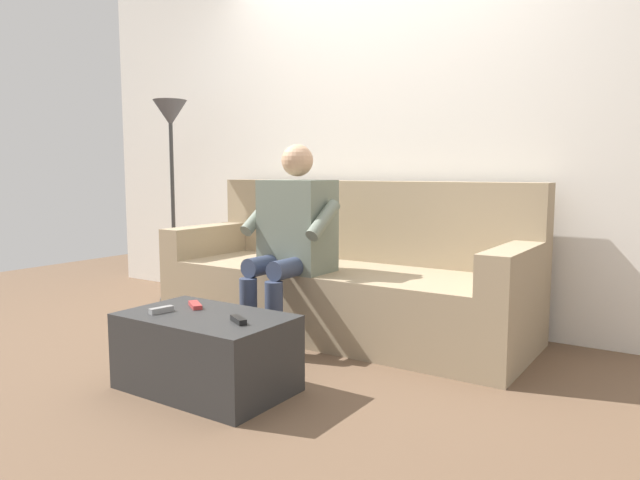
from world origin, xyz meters
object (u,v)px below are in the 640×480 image
remote_black (238,320)px  remote_gray (161,310)px  remote_red (195,305)px  coffee_table (206,352)px  person_solo_seated (292,232)px  couch (345,281)px  floor_lamp (171,136)px

remote_black → remote_gray: (0.42, 0.06, 0.00)m
remote_black → remote_red: size_ratio=0.88×
remote_red → remote_gray: (0.05, 0.17, 0.00)m
remote_black → remote_red: remote_black is taller
remote_black → remote_gray: 0.42m
coffee_table → person_solo_seated: bearing=-81.7°
person_solo_seated → remote_black: size_ratio=9.86×
couch → person_solo_seated: person_solo_seated is taller
coffee_table → floor_lamp: floor_lamp is taller
person_solo_seated → floor_lamp: size_ratio=0.75×
couch → floor_lamp: floor_lamp is taller
couch → remote_red: bearing=82.8°
couch → remote_gray: bearing=81.5°
floor_lamp → remote_black: bearing=144.6°
couch → remote_gray: (0.20, 1.33, 0.05)m
remote_black → remote_gray: size_ratio=1.03×
person_solo_seated → remote_black: bearing=111.7°
remote_red → couch: bearing=-63.5°
couch → remote_red: size_ratio=17.32×
coffee_table → remote_black: (-0.22, 0.03, 0.19)m
remote_black → remote_gray: remote_gray is taller
couch → coffee_table: couch is taller
couch → person_solo_seated: size_ratio=2.00×
person_solo_seated → remote_gray: size_ratio=10.18×
remote_black → floor_lamp: (1.78, -1.27, 0.91)m
remote_gray → person_solo_seated: bearing=6.4°
person_solo_seated → remote_red: size_ratio=8.66×
remote_black → floor_lamp: floor_lamp is taller
remote_black → remote_red: (0.37, -0.10, -0.00)m
person_solo_seated → floor_lamp: bearing=-15.5°
person_solo_seated → remote_gray: 0.98m
remote_gray → remote_red: bearing=-5.9°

